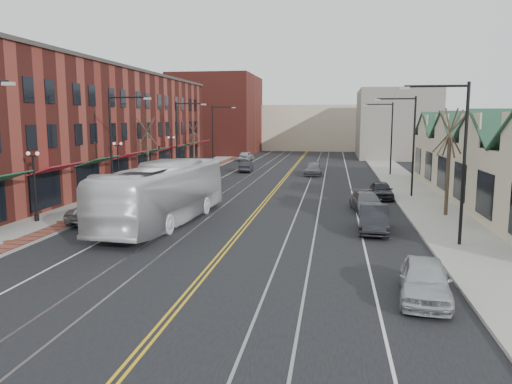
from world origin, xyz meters
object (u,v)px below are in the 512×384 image
(transit_bus, at_px, (163,194))
(parked_car_c, at_px, (367,202))
(parked_car_a, at_px, (425,280))
(parked_car_d, at_px, (381,190))
(parked_suv, at_px, (98,211))
(parked_car_b, at_px, (374,219))

(transit_bus, bearing_deg, parked_car_c, -149.34)
(parked_car_a, bearing_deg, transit_bus, 148.07)
(transit_bus, relative_size, parked_car_d, 3.32)
(parked_suv, bearing_deg, parked_car_a, 147.57)
(transit_bus, bearing_deg, parked_suv, 4.98)
(parked_suv, bearing_deg, parked_car_b, 178.42)
(transit_bus, distance_m, parked_car_a, 17.38)
(parked_car_c, bearing_deg, parked_car_a, -94.38)
(parked_suv, relative_size, parked_car_a, 1.15)
(parked_suv, bearing_deg, transit_bus, 179.43)
(parked_suv, distance_m, parked_car_a, 20.81)
(transit_bus, relative_size, parked_suv, 2.73)
(parked_car_c, bearing_deg, transit_bus, -161.72)
(parked_suv, height_order, parked_car_c, parked_suv)
(parked_car_a, xyz_separation_m, parked_car_b, (-0.97, 10.68, 0.02))
(transit_bus, bearing_deg, parked_car_a, 145.70)
(parked_suv, height_order, parked_car_b, parked_car_b)
(parked_car_d, bearing_deg, parked_car_c, -106.74)
(transit_bus, relative_size, parked_car_a, 3.14)
(parked_car_d, bearing_deg, transit_bus, -141.93)
(parked_car_a, height_order, parked_car_b, parked_car_b)
(parked_car_b, bearing_deg, parked_car_d, 86.36)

